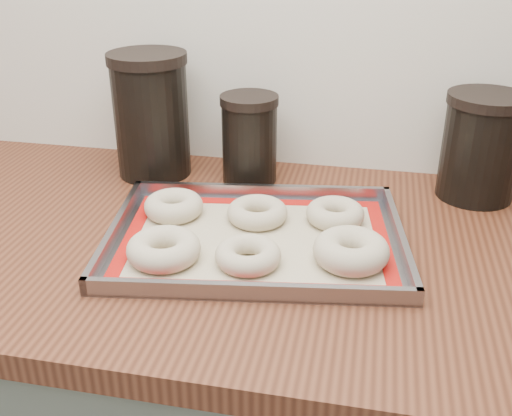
% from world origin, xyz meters
% --- Properties ---
extents(countertop, '(3.06, 0.68, 0.04)m').
position_xyz_m(countertop, '(0.00, 1.68, 0.88)').
color(countertop, brown).
rests_on(countertop, cabinet).
extents(baking_tray, '(0.50, 0.39, 0.03)m').
position_xyz_m(baking_tray, '(-0.02, 1.66, 0.91)').
color(baking_tray, gray).
rests_on(baking_tray, countertop).
extents(baking_mat, '(0.46, 0.35, 0.00)m').
position_xyz_m(baking_mat, '(-0.02, 1.66, 0.90)').
color(baking_mat, '#C6B793').
rests_on(baking_mat, baking_tray).
extents(bagel_front_left, '(0.14, 0.14, 0.04)m').
position_xyz_m(bagel_front_left, '(-0.14, 1.57, 0.92)').
color(bagel_front_left, '#C4B598').
rests_on(bagel_front_left, baking_mat).
extents(bagel_front_mid, '(0.13, 0.13, 0.03)m').
position_xyz_m(bagel_front_mid, '(-0.02, 1.58, 0.92)').
color(bagel_front_mid, '#C4B598').
rests_on(bagel_front_mid, baking_mat).
extents(bagel_front_right, '(0.15, 0.15, 0.04)m').
position_xyz_m(bagel_front_right, '(0.13, 1.62, 0.93)').
color(bagel_front_right, '#C4B598').
rests_on(bagel_front_right, baking_mat).
extents(bagel_back_left, '(0.11, 0.11, 0.04)m').
position_xyz_m(bagel_back_left, '(-0.17, 1.71, 0.92)').
color(bagel_back_left, '#C4B598').
rests_on(bagel_back_left, baking_mat).
extents(bagel_back_mid, '(0.10, 0.10, 0.03)m').
position_xyz_m(bagel_back_mid, '(-0.03, 1.72, 0.92)').
color(bagel_back_mid, '#C4B598').
rests_on(bagel_back_mid, baking_mat).
extents(bagel_back_right, '(0.10, 0.10, 0.03)m').
position_xyz_m(bagel_back_right, '(0.10, 1.74, 0.92)').
color(bagel_back_right, '#C4B598').
rests_on(bagel_back_right, baking_mat).
extents(canister_left, '(0.15, 0.15, 0.24)m').
position_xyz_m(canister_left, '(-0.27, 1.90, 1.02)').
color(canister_left, black).
rests_on(canister_left, countertop).
extents(canister_mid, '(0.11, 0.11, 0.17)m').
position_xyz_m(canister_mid, '(-0.08, 1.90, 0.98)').
color(canister_mid, black).
rests_on(canister_mid, countertop).
extents(canister_right, '(0.14, 0.14, 0.19)m').
position_xyz_m(canister_right, '(0.34, 1.91, 1.00)').
color(canister_right, black).
rests_on(canister_right, countertop).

